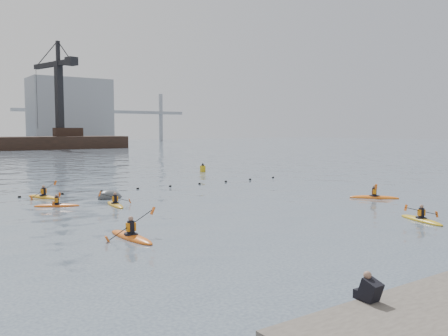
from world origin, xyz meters
The scene contains 10 objects.
ground centered at (0.00, 0.00, 0.00)m, with size 400.00×400.00×0.00m, color #3A4355.
float_line centered at (-0.50, 22.53, 0.03)m, with size 33.24×0.73×0.24m.
kayaker_0 centered at (-6.71, 6.25, 0.11)m, with size 2.50×3.61×1.44m.
kayaker_1 centered at (7.65, 1.10, 0.10)m, with size 2.07×3.18×1.06m.
kayaker_2 centered at (-6.92, 17.19, 0.09)m, with size 2.76×1.82×0.90m.
kayaker_3 centered at (-3.74, 15.40, 0.09)m, with size 2.08×3.08×1.10m.
kayaker_4 centered at (12.57, 7.87, 0.10)m, with size 2.82×2.97×1.27m.
kayaker_5 centered at (-6.60, 21.58, 0.10)m, with size 2.12×3.23×1.27m.
mooring_buoy centered at (-2.71, 18.84, 0.00)m, with size 2.22×1.31×1.11m, color #3E4144.
nav_buoy centered at (14.00, 32.79, 0.36)m, with size 0.65×0.65×1.18m.
Camera 1 is at (-15.31, -13.29, 4.88)m, focal length 38.00 mm.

